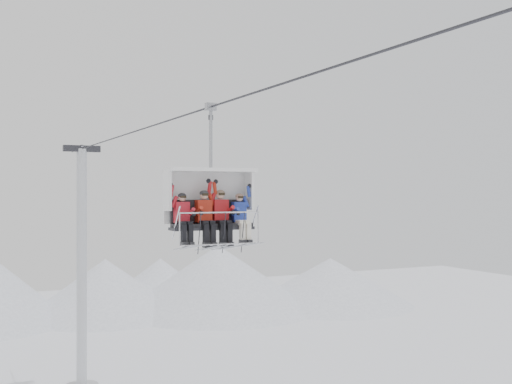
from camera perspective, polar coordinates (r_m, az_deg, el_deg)
name	(u,v)px	position (r m, az deg, el deg)	size (l,w,h in m)	color
ridgeline	(15,290)	(56.81, -20.61, -8.19)	(72.00, 21.00, 7.00)	white
lift_tower_right	(82,285)	(36.93, -15.23, -7.98)	(2.00, 1.80, 13.48)	silver
haul_cable	(256,92)	(15.70, 0.00, 8.87)	(0.06, 0.06, 50.00)	#2C2C31
chairlift_carrier	(209,198)	(18.32, -4.20, -0.54)	(2.55, 1.17, 3.98)	black
skier_far_left	(183,217)	(17.72, -6.49, -2.23)	(0.39, 1.69, 1.58)	red
skier_center_left	(205,215)	(17.95, -4.55, -2.10)	(0.43, 1.69, 1.69)	#B52716
skier_center_right	(221,215)	(18.14, -3.10, -2.05)	(0.43, 1.69, 1.71)	#B1181B
skier_far_right	(241,216)	(18.37, -1.38, -2.17)	(0.39, 1.69, 1.55)	#283FAE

